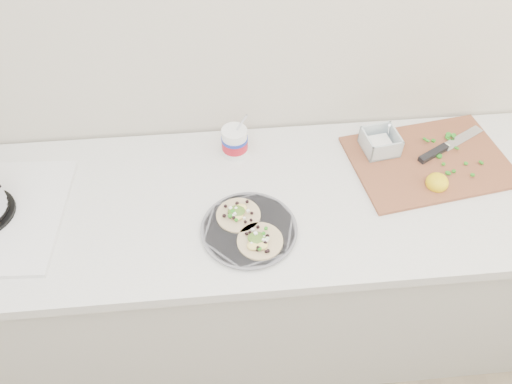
{
  "coord_description": "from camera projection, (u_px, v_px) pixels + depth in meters",
  "views": [
    {
      "loc": [
        0.03,
        0.4,
        2.09
      ],
      "look_at": [
        0.12,
        1.39,
        0.96
      ],
      "focal_mm": 35.0,
      "sensor_mm": 36.0,
      "label": 1
    }
  ],
  "objects": [
    {
      "name": "tub",
      "position": [
        235.0,
        139.0,
        1.65
      ],
      "size": [
        0.09,
        0.09,
        0.2
      ],
      "rotation": [
        0.0,
        0.0,
        0.06
      ],
      "color": "white",
      "rests_on": "counter"
    },
    {
      "name": "cutboard",
      "position": [
        425.0,
        156.0,
        1.66
      ],
      "size": [
        0.56,
        0.43,
        0.08
      ],
      "rotation": [
        0.0,
        0.0,
        0.15
      ],
      "color": "brown",
      "rests_on": "counter"
    },
    {
      "name": "taco_plate",
      "position": [
        249.0,
        228.0,
        1.47
      ],
      "size": [
        0.29,
        0.29,
        0.04
      ],
      "rotation": [
        0.0,
        0.0,
        0.24
      ],
      "color": "slate",
      "rests_on": "counter"
    },
    {
      "name": "counter",
      "position": [
        223.0,
        274.0,
        1.9
      ],
      "size": [
        2.44,
        0.66,
        0.9
      ],
      "color": "beige",
      "rests_on": "ground"
    }
  ]
}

